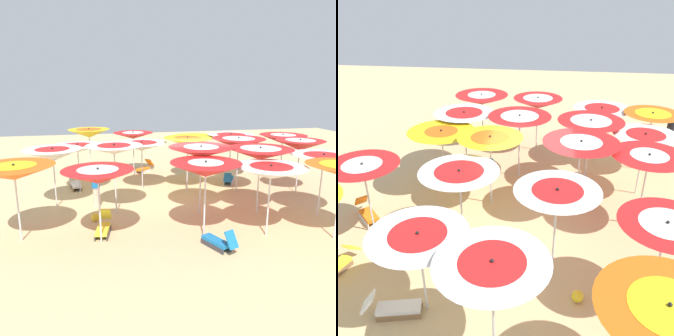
% 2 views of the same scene
% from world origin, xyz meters
% --- Properties ---
extents(ground, '(40.24, 40.24, 0.04)m').
position_xyz_m(ground, '(0.00, 0.00, -0.02)').
color(ground, '#D1B57F').
extents(beach_umbrella_0, '(2.26, 2.26, 2.33)m').
position_xyz_m(beach_umbrella_0, '(5.74, 2.44, 2.07)').
color(beach_umbrella_0, silver).
rests_on(beach_umbrella_0, ground).
extents(beach_umbrella_1, '(2.01, 2.01, 2.24)m').
position_xyz_m(beach_umbrella_1, '(3.46, 3.01, 1.98)').
color(beach_umbrella_1, silver).
rests_on(beach_umbrella_1, ground).
extents(beach_umbrella_2, '(2.07, 2.07, 2.36)m').
position_xyz_m(beach_umbrella_2, '(0.42, 3.29, 2.09)').
color(beach_umbrella_2, silver).
rests_on(beach_umbrella_2, ground).
extents(beach_umbrella_3, '(2.07, 2.07, 2.23)m').
position_xyz_m(beach_umbrella_3, '(-1.46, 3.60, 1.98)').
color(beach_umbrella_3, silver).
rests_on(beach_umbrella_3, ground).
extents(beach_umbrella_4, '(2.04, 2.04, 2.32)m').
position_xyz_m(beach_umbrella_4, '(-3.33, 4.21, 2.10)').
color(beach_umbrella_4, silver).
rests_on(beach_umbrella_4, ground).
extents(beach_umbrella_5, '(2.11, 2.11, 2.27)m').
position_xyz_m(beach_umbrella_5, '(5.05, -0.32, 1.99)').
color(beach_umbrella_5, silver).
rests_on(beach_umbrella_5, ground).
extents(beach_umbrella_6, '(1.95, 1.95, 2.52)m').
position_xyz_m(beach_umbrella_6, '(2.89, 0.79, 2.30)').
color(beach_umbrella_6, silver).
rests_on(beach_umbrella_6, ground).
extents(beach_umbrella_7, '(2.23, 2.23, 2.48)m').
position_xyz_m(beach_umbrella_7, '(-0.01, 1.48, 2.24)').
color(beach_umbrella_7, silver).
rests_on(beach_umbrella_7, ground).
extents(beach_umbrella_8, '(2.22, 2.22, 2.43)m').
position_xyz_m(beach_umbrella_8, '(-1.98, 1.91, 2.18)').
color(beach_umbrella_8, silver).
rests_on(beach_umbrella_8, ground).
extents(beach_umbrella_9, '(2.17, 2.17, 2.23)m').
position_xyz_m(beach_umbrella_9, '(-4.00, 2.50, 2.01)').
color(beach_umbrella_9, silver).
rests_on(beach_umbrella_9, ground).
extents(beach_umbrella_10, '(2.06, 2.06, 2.12)m').
position_xyz_m(beach_umbrella_10, '(4.26, -1.94, 1.91)').
color(beach_umbrella_10, silver).
rests_on(beach_umbrella_10, ground).
extents(beach_umbrella_11, '(2.14, 2.14, 2.16)m').
position_xyz_m(beach_umbrella_11, '(1.61, -1.73, 1.94)').
color(beach_umbrella_11, silver).
rests_on(beach_umbrella_11, ground).
extents(beach_umbrella_12, '(2.01, 2.01, 2.38)m').
position_xyz_m(beach_umbrella_12, '(-0.26, -1.20, 2.16)').
color(beach_umbrella_12, silver).
rests_on(beach_umbrella_12, ground).
extents(beach_umbrella_13, '(2.20, 2.20, 2.40)m').
position_xyz_m(beach_umbrella_13, '(-2.23, -0.49, 2.13)').
color(beach_umbrella_13, silver).
rests_on(beach_umbrella_13, ground).
extents(beach_umbrella_14, '(1.98, 1.98, 2.33)m').
position_xyz_m(beach_umbrella_14, '(-4.72, 0.03, 2.06)').
color(beach_umbrella_14, silver).
rests_on(beach_umbrella_14, ground).
extents(beach_umbrella_16, '(1.98, 1.98, 2.24)m').
position_xyz_m(beach_umbrella_16, '(1.69, -4.33, 2.03)').
color(beach_umbrella_16, silver).
rests_on(beach_umbrella_16, ground).
extents(beach_umbrella_17, '(2.24, 2.24, 2.17)m').
position_xyz_m(beach_umbrella_17, '(-1.10, -2.97, 1.93)').
color(beach_umbrella_17, silver).
rests_on(beach_umbrella_17, ground).
extents(beach_umbrella_18, '(2.21, 2.21, 2.27)m').
position_xyz_m(beach_umbrella_18, '(-2.76, -2.57, 2.01)').
color(beach_umbrella_18, silver).
rests_on(beach_umbrella_18, ground).
extents(beach_umbrella_19, '(2.25, 2.25, 2.19)m').
position_xyz_m(beach_umbrella_19, '(-5.39, -2.40, 1.92)').
color(beach_umbrella_19, silver).
rests_on(beach_umbrella_19, ground).
extents(lounger_0, '(0.77, 1.20, 0.68)m').
position_xyz_m(lounger_0, '(0.26, 4.11, 0.21)').
color(lounger_0, '#333338').
rests_on(lounger_0, ground).
extents(lounger_1, '(0.92, 1.27, 0.58)m').
position_xyz_m(lounger_1, '(-2.48, -1.93, 0.20)').
color(lounger_1, silver).
rests_on(lounger_1, ground).
extents(lounger_2, '(0.63, 1.30, 0.62)m').
position_xyz_m(lounger_2, '(4.49, -2.59, 0.20)').
color(lounger_2, olive).
rests_on(lounger_2, ground).
extents(lounger_3, '(0.57, 1.26, 0.67)m').
position_xyz_m(lounger_3, '(3.38, 2.45, 0.21)').
color(lounger_3, '#333338').
rests_on(lounger_3, ground).
extents(lounger_5, '(1.10, 1.09, 0.64)m').
position_xyz_m(lounger_5, '(1.09, -4.80, 0.22)').
color(lounger_5, silver).
rests_on(lounger_5, ground).
extents(beachgoer_0, '(0.30, 0.30, 1.62)m').
position_xyz_m(beachgoer_0, '(3.57, 0.01, 0.84)').
color(beachgoer_0, beige).
rests_on(beachgoer_0, ground).
extents(beachgoer_1, '(0.30, 0.30, 1.72)m').
position_xyz_m(beachgoer_1, '(-4.89, 5.44, 0.90)').
color(beachgoer_1, '#D8A87F').
rests_on(beachgoer_1, ground).
extents(beach_ball, '(0.28, 0.28, 0.28)m').
position_xyz_m(beach_ball, '(3.63, 1.39, 0.14)').
color(beach_ball, yellow).
rests_on(beach_ball, ground).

